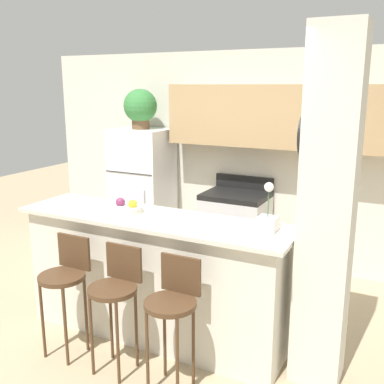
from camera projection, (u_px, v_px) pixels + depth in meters
name	position (u px, v px, depth m)	size (l,w,h in m)	color
ground_plane	(154.00, 335.00, 3.96)	(14.00, 14.00, 0.00)	tan
wall_back	(254.00, 142.00, 5.32)	(5.60, 0.38, 2.55)	silver
pillar_right	(327.00, 213.00, 3.12)	(0.38, 0.32, 2.55)	silver
counter_bar	(153.00, 277.00, 3.84)	(2.40, 0.63, 1.09)	silver
refrigerator	(142.00, 191.00, 5.85)	(0.71, 0.63, 1.61)	white
stove_range	(235.00, 229.00, 5.38)	(0.74, 0.60, 1.07)	silver
bar_stool_left	(65.00, 278.00, 3.57)	(0.37, 0.37, 0.97)	#4C331E
bar_stool_mid	(116.00, 290.00, 3.36)	(0.37, 0.37, 0.97)	#4C331E
bar_stool_right	(173.00, 304.00, 3.14)	(0.37, 0.37, 0.97)	#4C331E
potted_plant_on_fridge	(140.00, 107.00, 5.60)	(0.42, 0.42, 0.50)	brown
orchid_vase	(268.00, 219.00, 3.32)	(0.14, 0.14, 0.37)	white
fruit_bowl	(126.00, 208.00, 3.84)	(0.28, 0.28, 0.12)	silver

